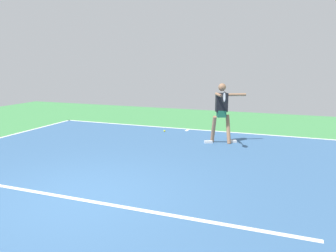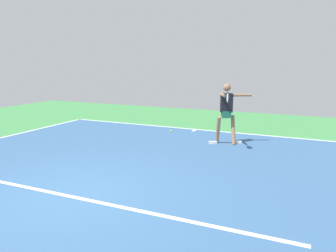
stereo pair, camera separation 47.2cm
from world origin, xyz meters
The scene contains 7 objects.
ground_plane centered at (0.00, 0.00, 0.00)m, with size 22.87×22.87×0.00m, color #428E4C.
court_surface centered at (0.00, 0.00, 0.00)m, with size 10.50×13.12×0.00m, color #38608E.
court_line_baseline_near centered at (0.00, -6.51, 0.00)m, with size 10.50×0.10×0.01m, color white.
court_line_service centered at (0.00, 0.09, 0.00)m, with size 7.88×0.10×0.01m, color white.
court_line_centre_mark centered at (0.00, -6.31, 0.00)m, with size 0.10×0.30×0.01m, color white.
tennis_player centered at (-1.51, -4.87, 1.02)m, with size 1.11×1.37×1.78m.
tennis_ball_near_player centered at (0.65, -5.76, 0.03)m, with size 0.07×0.07×0.07m, color yellow.
Camera 1 is at (-3.42, 4.59, 2.35)m, focal length 35.21 mm.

